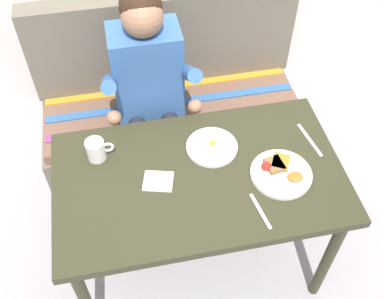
{
  "coord_description": "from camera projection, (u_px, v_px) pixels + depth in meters",
  "views": [
    {
      "loc": [
        -0.26,
        -1.12,
        2.25
      ],
      "look_at": [
        0.0,
        0.15,
        0.72
      ],
      "focal_mm": 43.18,
      "sensor_mm": 36.0,
      "label": 1
    }
  ],
  "objects": [
    {
      "name": "ground_plane",
      "position": [
        198.0,
        258.0,
        2.46
      ],
      "size": [
        8.0,
        8.0,
        0.0
      ],
      "primitive_type": "plane",
      "color": "#A09A9E"
    },
    {
      "name": "table",
      "position": [
        199.0,
        187.0,
        1.97
      ],
      "size": [
        1.2,
        0.7,
        0.73
      ],
      "color": "#30301C",
      "rests_on": "ground"
    },
    {
      "name": "couch",
      "position": [
        171.0,
        114.0,
        2.69
      ],
      "size": [
        1.44,
        0.56,
        1.0
      ],
      "color": "#685F4F",
      "rests_on": "ground"
    },
    {
      "name": "person",
      "position": [
        149.0,
        83.0,
        2.25
      ],
      "size": [
        0.45,
        0.61,
        1.21
      ],
      "color": "#3964A0",
      "rests_on": "ground"
    },
    {
      "name": "plate_breakfast",
      "position": [
        280.0,
        172.0,
        1.9
      ],
      "size": [
        0.25,
        0.25,
        0.05
      ],
      "color": "white",
      "rests_on": "table"
    },
    {
      "name": "plate_eggs",
      "position": [
        212.0,
        147.0,
        1.99
      ],
      "size": [
        0.22,
        0.22,
        0.04
      ],
      "color": "white",
      "rests_on": "table"
    },
    {
      "name": "coffee_mug",
      "position": [
        96.0,
        149.0,
        1.93
      ],
      "size": [
        0.12,
        0.08,
        0.1
      ],
      "color": "white",
      "rests_on": "table"
    },
    {
      "name": "napkin",
      "position": [
        158.0,
        182.0,
        1.88
      ],
      "size": [
        0.14,
        0.13,
        0.01
      ],
      "primitive_type": "cube",
      "rotation": [
        0.0,
        0.0,
        -0.27
      ],
      "color": "#ECE7CE",
      "rests_on": "table"
    },
    {
      "name": "fork",
      "position": [
        260.0,
        211.0,
        1.79
      ],
      "size": [
        0.04,
        0.17,
        0.0
      ],
      "primitive_type": "cube",
      "rotation": [
        0.0,
        0.0,
        0.17
      ],
      "color": "silver",
      "rests_on": "table"
    },
    {
      "name": "knife",
      "position": [
        310.0,
        140.0,
        2.03
      ],
      "size": [
        0.05,
        0.2,
        0.0
      ],
      "primitive_type": "cube",
      "rotation": [
        0.0,
        0.0,
        0.17
      ],
      "color": "silver",
      "rests_on": "table"
    }
  ]
}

